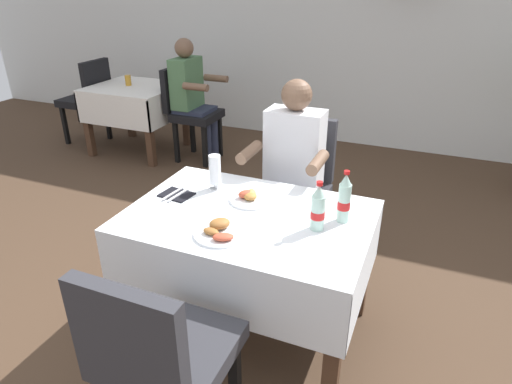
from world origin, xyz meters
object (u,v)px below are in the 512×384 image
beer_glass_left (215,171)px  background_dining_table (136,103)px  seated_diner_far (291,167)px  cola_bottle_primary (344,199)px  background_patron (192,94)px  background_table_tumbler (128,80)px  chair_near_camera_side (161,355)px  main_dining_table (249,242)px  napkin_cutlery_set (177,194)px  cola_bottle_secondary (318,209)px  plate_near_camera (219,231)px  plate_far_diner (250,197)px  background_chair_left (88,96)px  background_chair_right (189,108)px  chair_far_diner_seat (297,183)px

beer_glass_left → background_dining_table: beer_glass_left is taller
seated_diner_far → cola_bottle_primary: 0.76m
background_patron → background_table_tumbler: background_patron is taller
chair_near_camera_side → cola_bottle_primary: bearing=64.1°
background_dining_table → cola_bottle_primary: bearing=-36.7°
chair_near_camera_side → background_table_tumbler: bearing=128.4°
main_dining_table → napkin_cutlery_set: bearing=174.1°
main_dining_table → beer_glass_left: bearing=145.0°
napkin_cutlery_set → background_dining_table: napkin_cutlery_set is taller
beer_glass_left → cola_bottle_secondary: 0.68m
plate_near_camera → napkin_cutlery_set: 0.49m
plate_near_camera → background_table_tumbler: (-2.31, 2.38, 0.04)m
main_dining_table → napkin_cutlery_set: napkin_cutlery_set is taller
main_dining_table → cola_bottle_primary: (0.45, 0.12, 0.28)m
plate_far_diner → cola_bottle_primary: bearing=-3.0°
seated_diner_far → plate_far_diner: (-0.04, -0.56, 0.04)m
main_dining_table → seated_diner_far: 0.72m
plate_far_diner → background_dining_table: 3.00m
background_chair_left → background_chair_right: bearing=0.0°
seated_diner_far → beer_glass_left: (-0.28, -0.50, 0.13)m
plate_far_diner → background_dining_table: plate_far_diner is taller
background_patron → napkin_cutlery_set: bearing=-62.1°
plate_far_diner → background_chair_left: bearing=145.3°
plate_far_diner → background_table_tumbler: size_ratio=2.07×
chair_far_diner_seat → plate_near_camera: (-0.05, -1.04, 0.19)m
main_dining_table → background_chair_right: size_ratio=1.26×
chair_near_camera_side → background_chair_right: (-1.61, 2.96, 0.00)m
chair_near_camera_side → background_chair_left: bearing=134.8°
napkin_cutlery_set → background_table_tumbler: size_ratio=1.77×
plate_near_camera → chair_near_camera_side: bearing=-85.4°
main_dining_table → background_chair_left: 3.65m
main_dining_table → background_dining_table: same height
plate_near_camera → beer_glass_left: bearing=119.3°
plate_far_diner → background_chair_right: size_ratio=0.23×
chair_far_diner_seat → background_chair_left: bearing=155.6°
main_dining_table → background_chair_left: bearing=143.9°
chair_near_camera_side → plate_far_diner: bearing=93.2°
chair_near_camera_side → background_patron: 3.35m
cola_bottle_primary → seated_diner_far: bearing=128.1°
cola_bottle_primary → cola_bottle_secondary: cola_bottle_primary is taller
chair_near_camera_side → background_table_tumbler: chair_near_camera_side is taller
cola_bottle_primary → background_table_tumbler: size_ratio=2.43×
background_chair_right → chair_near_camera_side: bearing=-61.4°
seated_diner_far → background_chair_left: size_ratio=1.30×
plate_near_camera → background_dining_table: (-2.23, 2.38, -0.20)m
seated_diner_far → plate_near_camera: size_ratio=5.16×
plate_far_diner → cola_bottle_secondary: (0.41, -0.15, 0.09)m
background_chair_left → background_table_tumbler: 0.64m
seated_diner_far → beer_glass_left: bearing=-119.1°
chair_far_diner_seat → seated_diner_far: bearing=-94.1°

